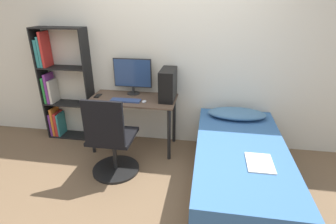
{
  "coord_description": "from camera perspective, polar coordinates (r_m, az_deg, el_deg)",
  "views": [
    {
      "loc": [
        0.51,
        -2.06,
        1.94
      ],
      "look_at": [
        0.08,
        0.64,
        0.75
      ],
      "focal_mm": 28.0,
      "sensor_mm": 36.0,
      "label": 1
    }
  ],
  "objects": [
    {
      "name": "pillow",
      "position": [
        3.43,
        14.74,
        -0.34
      ],
      "size": [
        0.72,
        0.36,
        0.11
      ],
      "color": "teal",
      "rests_on": "bed"
    },
    {
      "name": "ground_plane",
      "position": [
        2.87,
        -3.73,
        -18.97
      ],
      "size": [
        14.0,
        14.0,
        0.0
      ],
      "primitive_type": "plane",
      "color": "brown"
    },
    {
      "name": "monitor",
      "position": [
        3.58,
        -7.73,
        8.08
      ],
      "size": [
        0.52,
        0.17,
        0.49
      ],
      "color": "black",
      "rests_on": "desk"
    },
    {
      "name": "office_chair",
      "position": [
        3.1,
        -12.14,
        -7.17
      ],
      "size": [
        0.56,
        0.56,
        1.0
      ],
      "color": "black",
      "rests_on": "ground_plane"
    },
    {
      "name": "bed",
      "position": [
        2.97,
        15.17,
        -11.76
      ],
      "size": [
        0.95,
        1.96,
        0.54
      ],
      "color": "#4C3D2D",
      "rests_on": "ground_plane"
    },
    {
      "name": "phone",
      "position": [
        3.65,
        -15.01,
        3.43
      ],
      "size": [
        0.07,
        0.14,
        0.01
      ],
      "color": "black",
      "rests_on": "desk"
    },
    {
      "name": "desk",
      "position": [
        3.52,
        -7.55,
        1.24
      ],
      "size": [
        1.14,
        0.56,
        0.73
      ],
      "color": "brown",
      "rests_on": "ground_plane"
    },
    {
      "name": "magazine",
      "position": [
        2.6,
        19.34,
        -10.4
      ],
      "size": [
        0.24,
        0.32,
        0.01
      ],
      "color": "silver",
      "rests_on": "bed"
    },
    {
      "name": "bookshelf",
      "position": [
        4.08,
        -22.76,
        4.77
      ],
      "size": [
        0.71,
        0.25,
        1.6
      ],
      "color": "black",
      "rests_on": "ground_plane"
    },
    {
      "name": "wall_back",
      "position": [
        3.53,
        0.66,
        12.25
      ],
      "size": [
        8.0,
        0.05,
        2.5
      ],
      "color": "silver",
      "rests_on": "ground_plane"
    },
    {
      "name": "pc_tower",
      "position": [
        3.37,
        -0.05,
        6.03
      ],
      "size": [
        0.18,
        0.41,
        0.39
      ],
      "color": "black",
      "rests_on": "desk"
    },
    {
      "name": "keyboard",
      "position": [
        3.39,
        -9.2,
        2.51
      ],
      "size": [
        0.39,
        0.12,
        0.02
      ],
      "color": "#33477A",
      "rests_on": "desk"
    },
    {
      "name": "mouse",
      "position": [
        3.33,
        -5.22,
        2.3
      ],
      "size": [
        0.06,
        0.09,
        0.02
      ],
      "color": "silver",
      "rests_on": "desk"
    }
  ]
}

